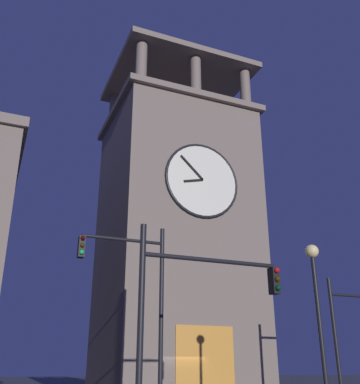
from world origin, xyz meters
TOP-DOWN VIEW (x-y plane):
  - clocktower at (-1.25, -2.98)m, footprint 9.17×8.31m
  - traffic_signal_near at (4.25, 11.55)m, footprint 4.15×0.41m
  - traffic_signal_mid at (4.26, 6.92)m, footprint 3.21×0.41m
  - traffic_signal_far at (-5.57, 7.06)m, footprint 4.18×0.41m
  - street_lamp at (-0.42, 10.78)m, footprint 0.44×0.44m

SIDE VIEW (x-z plane):
  - traffic_signal_near at x=4.25m, z-range 0.80..6.33m
  - traffic_signal_far at x=-5.57m, z-range 0.86..6.44m
  - street_lamp at x=-0.42m, z-range 1.08..6.85m
  - traffic_signal_mid at x=4.26m, z-range 0.98..7.92m
  - clocktower at x=-1.25m, z-range -2.85..21.65m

